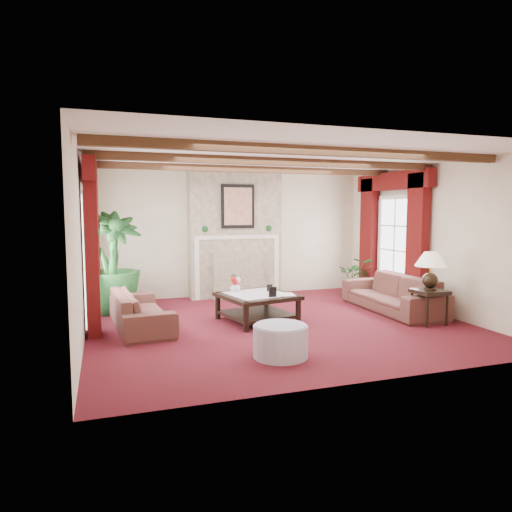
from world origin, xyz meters
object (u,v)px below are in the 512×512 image
object	(u,v)px
coffee_table	(257,308)
side_table	(429,307)
ottoman	(280,341)
sofa_left	(140,304)
sofa_right	(392,287)
potted_palm	(113,284)

from	to	relation	value
coffee_table	side_table	distance (m)	2.83
side_table	ottoman	distance (m)	3.06
sofa_left	sofa_right	bearing A→B (deg)	-97.65
potted_palm	ottoman	size ratio (longest dim) A/B	3.01
coffee_table	ottoman	size ratio (longest dim) A/B	1.62
coffee_table	side_table	world-z (taller)	side_table
sofa_right	coffee_table	distance (m)	2.66
coffee_table	sofa_right	bearing A→B (deg)	-12.72
ottoman	sofa_right	bearing A→B (deg)	32.10
sofa_left	potted_palm	world-z (taller)	potted_palm
potted_palm	coffee_table	xyz separation A→B (m)	(2.29, -1.50, -0.29)
side_table	coffee_table	bearing A→B (deg)	157.83
sofa_right	coffee_table	xyz separation A→B (m)	(-2.65, 0.02, -0.21)
sofa_left	side_table	world-z (taller)	sofa_left
coffee_table	side_table	xyz separation A→B (m)	(2.62, -1.07, 0.05)
side_table	ottoman	world-z (taller)	side_table
side_table	ottoman	size ratio (longest dim) A/B	0.82
sofa_left	sofa_right	distance (m)	4.55
potted_palm	coffee_table	bearing A→B (deg)	-33.34
coffee_table	potted_palm	bearing A→B (deg)	134.44
sofa_right	coffee_table	bearing A→B (deg)	-89.46
sofa_right	side_table	bearing A→B (deg)	-0.24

